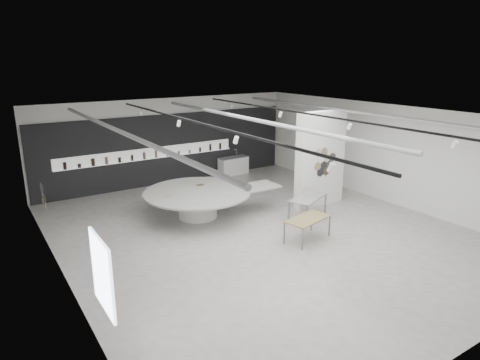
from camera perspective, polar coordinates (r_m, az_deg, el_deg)
room at (r=13.38m, az=2.44°, el=1.22°), size 12.02×14.02×3.82m
back_wall_display at (r=19.42m, az=-9.51°, el=4.07°), size 11.80×0.27×3.10m
partition_column at (r=16.44m, az=10.67°, el=2.76°), size 2.20×0.38×3.60m
display_island at (r=15.24m, az=-5.40°, el=-2.66°), size 4.88×3.88×0.97m
sample_table_wood at (r=13.42m, az=9.02°, el=-5.27°), size 1.66×1.09×0.71m
sample_table_stone at (r=15.11m, az=9.04°, el=-2.50°), size 1.76×1.34×0.81m
kitchen_counter at (r=20.79m, az=-0.89°, el=1.93°), size 1.53×0.66×1.19m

